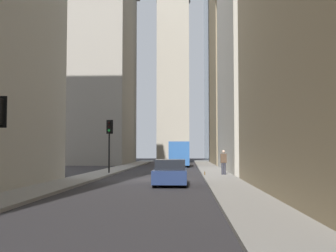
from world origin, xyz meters
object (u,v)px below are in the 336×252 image
object	(u,v)px
pedestrian	(224,161)
discarded_bottle	(205,173)
delivery_truck	(180,154)
sedan_navy	(171,173)
traffic_light_midblock	(109,134)

from	to	relation	value
pedestrian	discarded_bottle	bearing A→B (deg)	103.55
delivery_truck	sedan_navy	bearing A→B (deg)	180.00
discarded_bottle	traffic_light_midblock	bearing A→B (deg)	71.44
sedan_navy	traffic_light_midblock	distance (m)	11.46
pedestrian	sedan_navy	bearing A→B (deg)	155.33
traffic_light_midblock	discarded_bottle	size ratio (longest dim) A/B	15.45
traffic_light_midblock	discarded_bottle	bearing A→B (deg)	-108.56
delivery_truck	traffic_light_midblock	world-z (taller)	traffic_light_midblock
sedan_navy	traffic_light_midblock	bearing A→B (deg)	28.06
delivery_truck	pedestrian	distance (m)	17.95
sedan_navy	pedestrian	xyz separation A→B (m)	(7.71, -3.54, 0.45)
sedan_navy	pedestrian	size ratio (longest dim) A/B	2.41
traffic_light_midblock	pedestrian	xyz separation A→B (m)	(-2.16, -8.80, -2.09)
delivery_truck	discarded_bottle	xyz separation A→B (m)	(-17.92, -2.16, -1.21)
traffic_light_midblock	pedestrian	world-z (taller)	traffic_light_midblock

